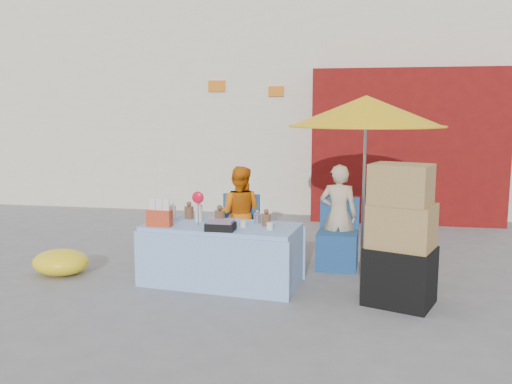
% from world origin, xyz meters
% --- Properties ---
extents(ground, '(80.00, 80.00, 0.00)m').
position_xyz_m(ground, '(0.00, 0.00, 0.00)').
color(ground, slate).
rests_on(ground, ground).
extents(backdrop, '(14.00, 8.00, 7.80)m').
position_xyz_m(backdrop, '(0.52, 7.52, 3.10)').
color(backdrop, silver).
rests_on(backdrop, ground).
extents(market_table, '(1.80, 0.99, 1.04)m').
position_xyz_m(market_table, '(-0.10, 0.35, 0.34)').
color(market_table, '#91BCE8').
rests_on(market_table, ground).
extents(chair_left, '(0.51, 0.50, 0.85)m').
position_xyz_m(chair_left, '(-0.10, 1.17, 0.26)').
color(chair_left, '#1E4B8C').
rests_on(chair_left, ground).
extents(chair_right, '(0.51, 0.50, 0.85)m').
position_xyz_m(chair_right, '(1.15, 1.17, 0.26)').
color(chair_right, '#1E4B8C').
rests_on(chair_right, ground).
extents(vendor_orange, '(0.62, 0.49, 1.21)m').
position_xyz_m(vendor_orange, '(-0.10, 1.31, 0.61)').
color(vendor_orange, orange).
rests_on(vendor_orange, ground).
extents(vendor_beige, '(0.48, 0.33, 1.26)m').
position_xyz_m(vendor_beige, '(1.15, 1.31, 0.63)').
color(vendor_beige, '#C7AF8D').
rests_on(vendor_beige, ground).
extents(umbrella, '(1.90, 1.90, 2.09)m').
position_xyz_m(umbrella, '(1.45, 1.46, 1.89)').
color(umbrella, gray).
rests_on(umbrella, ground).
extents(box_stack, '(0.77, 0.70, 1.40)m').
position_xyz_m(box_stack, '(1.80, 0.02, 0.65)').
color(box_stack, black).
rests_on(box_stack, ground).
extents(tarp_bundle, '(0.72, 0.60, 0.30)m').
position_xyz_m(tarp_bundle, '(-2.02, 0.30, 0.15)').
color(tarp_bundle, yellow).
rests_on(tarp_bundle, ground).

